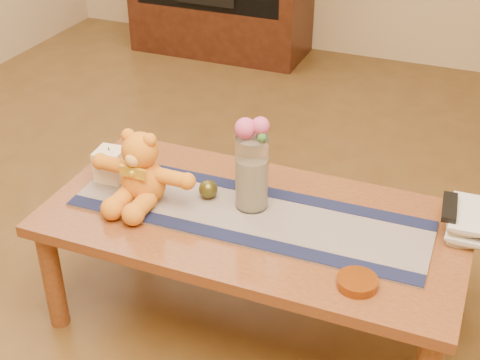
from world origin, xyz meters
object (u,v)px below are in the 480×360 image
at_px(teddy_bear, 142,167).
at_px(glass_vase, 252,173).
at_px(book_bottom, 446,224).
at_px(amber_dish, 357,282).
at_px(bronze_ball, 208,189).
at_px(tv_remote, 450,207).
at_px(pillar_candle, 111,165).

distance_m(teddy_bear, glass_vase, 0.37).
bearing_deg(teddy_bear, book_bottom, 13.81).
relative_size(teddy_bear, amber_dish, 3.02).
xyz_separation_m(glass_vase, bronze_ball, (-0.16, -0.01, -0.10)).
xyz_separation_m(tv_remote, amber_dish, (-0.20, -0.39, -0.07)).
bearing_deg(book_bottom, tv_remote, -93.00).
distance_m(teddy_bear, amber_dish, 0.81).
xyz_separation_m(bronze_ball, amber_dish, (0.59, -0.26, -0.03)).
height_order(tv_remote, amber_dish, tv_remote).
xyz_separation_m(teddy_bear, pillar_candle, (-0.17, 0.07, -0.07)).
height_order(book_bottom, tv_remote, tv_remote).
bearing_deg(glass_vase, amber_dish, -31.63).
bearing_deg(amber_dish, tv_remote, 62.60).
distance_m(bronze_ball, book_bottom, 0.80).
height_order(teddy_bear, amber_dish, teddy_bear).
bearing_deg(pillar_candle, teddy_bear, -21.79).
bearing_deg(bronze_ball, pillar_candle, -177.49).
height_order(bronze_ball, tv_remote, tv_remote).
distance_m(glass_vase, book_bottom, 0.65).
bearing_deg(tv_remote, bronze_ball, -175.30).
height_order(glass_vase, tv_remote, glass_vase).
distance_m(book_bottom, amber_dish, 0.44).
distance_m(tv_remote, amber_dish, 0.44).
bearing_deg(book_bottom, amber_dish, -124.40).
bearing_deg(teddy_bear, bronze_ball, 24.02).
height_order(book_bottom, amber_dish, amber_dish).
distance_m(glass_vase, tv_remote, 0.64).
relative_size(bronze_ball, tv_remote, 0.41).
distance_m(book_bottom, tv_remote, 0.08).
relative_size(glass_vase, amber_dish, 2.17).
distance_m(glass_vase, amber_dish, 0.52).
bearing_deg(teddy_bear, amber_dish, -11.23).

